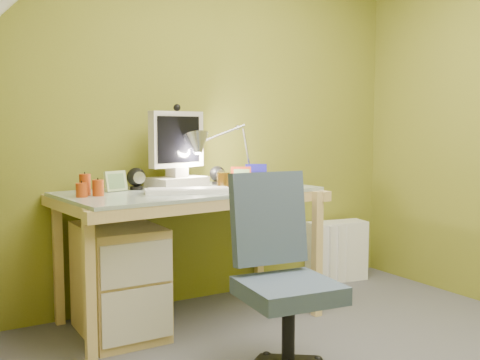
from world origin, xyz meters
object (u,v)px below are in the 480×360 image
desk_lamp (240,141)px  task_chair (289,289)px  monitor (177,143)px  desk (190,255)px  radiator (337,251)px

desk_lamp → task_chair: bearing=-107.6°
monitor → desk: bearing=-104.5°
monitor → task_chair: bearing=-102.7°
desk → monitor: monitor is taller
task_chair → radiator: (1.29, 1.18, -0.20)m
radiator → task_chair: bearing=-128.5°
desk_lamp → task_chair: 1.36m
monitor → radiator: monitor is taller
desk_lamp → radiator: size_ratio=1.24×
desk_lamp → radiator: 1.21m
task_chair → radiator: 1.76m
desk → radiator: size_ratio=3.30×
task_chair → desk: bearing=98.3°
task_chair → monitor: bearing=98.0°
monitor → task_chair: size_ratio=0.63×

